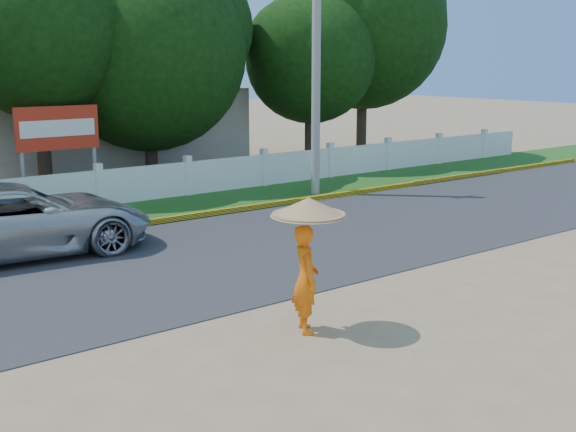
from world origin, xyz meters
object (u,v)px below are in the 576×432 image
object	(u,v)px
utility_pole	(316,63)
monk_with_parasol	(307,245)
billboard	(58,133)
vehicle	(17,220)

from	to	relation	value
utility_pole	monk_with_parasol	size ratio (longest dim) A/B	3.83
monk_with_parasol	billboard	world-z (taller)	billboard
monk_with_parasol	billboard	distance (m)	12.69
billboard	monk_with_parasol	bearing A→B (deg)	-93.12
utility_pole	vehicle	bearing A→B (deg)	-169.70
monk_with_parasol	vehicle	bearing A→B (deg)	106.45
vehicle	monk_with_parasol	distance (m)	7.80
billboard	vehicle	bearing A→B (deg)	-119.11
utility_pole	billboard	world-z (taller)	utility_pole
utility_pole	monk_with_parasol	xyz separation A→B (m)	(-7.84, -9.29, -2.75)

